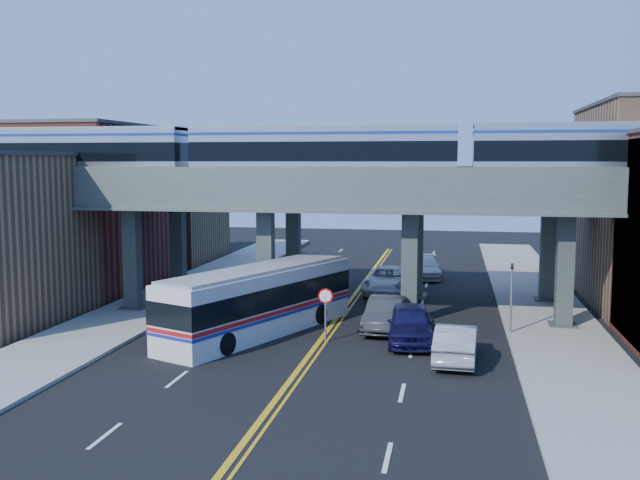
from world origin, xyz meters
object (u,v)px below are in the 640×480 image
(traffic_signal, at_px, (512,290))
(car_lane_d, at_px, (426,268))
(car_parked_curb, at_px, (456,343))
(stop_sign, at_px, (326,306))
(car_lane_a, at_px, (410,324))
(car_lane_b, at_px, (385,314))
(transit_train, at_px, (323,153))
(transit_bus, at_px, (260,301))
(car_lane_c, at_px, (388,280))

(traffic_signal, height_order, car_lane_d, traffic_signal)
(traffic_signal, distance_m, car_parked_curb, 6.10)
(stop_sign, height_order, car_lane_a, stop_sign)
(traffic_signal, relative_size, car_lane_b, 0.81)
(car_lane_a, height_order, car_lane_d, car_lane_a)
(transit_train, distance_m, car_lane_b, 9.32)
(car_lane_a, distance_m, car_parked_curb, 3.61)
(transit_bus, relative_size, car_lane_b, 2.50)
(traffic_signal, bearing_deg, transit_bus, -170.84)
(car_lane_d, distance_m, car_parked_curb, 22.42)
(traffic_signal, bearing_deg, car_lane_d, 106.03)
(car_lane_c, relative_size, car_lane_d, 1.18)
(car_lane_b, relative_size, car_lane_d, 0.96)
(stop_sign, bearing_deg, car_lane_c, 82.17)
(car_lane_a, distance_m, car_lane_b, 2.72)
(car_lane_c, bearing_deg, car_lane_d, 74.47)
(car_lane_a, relative_size, car_lane_c, 0.87)
(stop_sign, distance_m, car_lane_c, 13.43)
(traffic_signal, distance_m, car_lane_c, 12.56)
(car_lane_a, xyz_separation_m, car_parked_curb, (2.16, -2.89, -0.10))
(car_lane_b, relative_size, car_parked_curb, 1.01)
(transit_train, relative_size, car_lane_c, 7.12)
(stop_sign, xyz_separation_m, car_parked_curb, (6.20, -2.26, -0.93))
(transit_train, height_order, car_lane_a, transit_train)
(transit_bus, distance_m, car_lane_a, 7.64)
(stop_sign, bearing_deg, car_lane_a, 8.89)
(car_lane_b, bearing_deg, car_lane_d, 88.41)
(transit_train, relative_size, car_lane_d, 8.39)
(stop_sign, xyz_separation_m, car_lane_d, (4.00, 20.05, -0.99))
(car_lane_a, relative_size, car_lane_b, 1.07)
(transit_bus, bearing_deg, stop_sign, -82.31)
(traffic_signal, xyz_separation_m, car_lane_c, (-7.08, 10.27, -1.43))
(stop_sign, relative_size, transit_bus, 0.21)
(stop_sign, bearing_deg, traffic_signal, 18.63)
(car_lane_a, bearing_deg, stop_sign, -176.32)
(stop_sign, relative_size, car_parked_curb, 0.52)
(transit_train, bearing_deg, car_lane_a, -40.64)
(transit_bus, xyz_separation_m, car_lane_a, (7.59, -0.36, -0.75))
(car_lane_a, bearing_deg, car_lane_c, 94.72)
(stop_sign, distance_m, car_lane_a, 4.17)
(stop_sign, bearing_deg, car_lane_b, 48.43)
(transit_train, distance_m, car_lane_a, 10.62)
(traffic_signal, bearing_deg, car_lane_c, 124.55)
(traffic_signal, distance_m, car_lane_b, 6.45)
(car_lane_a, height_order, car_lane_c, car_lane_a)
(transit_bus, relative_size, car_lane_a, 2.34)
(transit_bus, xyz_separation_m, car_lane_c, (5.38, 12.28, -0.80))
(car_lane_b, height_order, car_parked_curb, car_lane_b)
(traffic_signal, xyz_separation_m, transit_bus, (-12.46, -2.01, -0.63))
(transit_train, bearing_deg, car_lane_b, -29.29)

